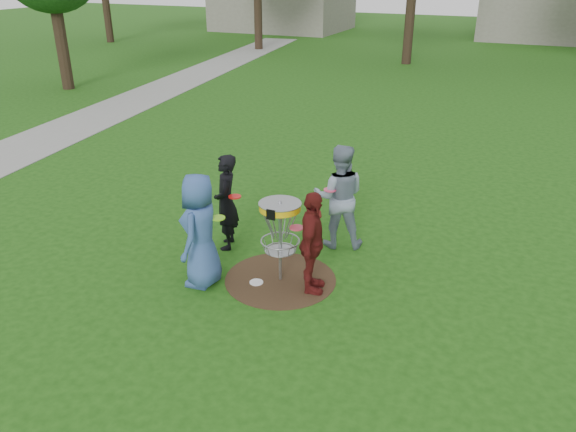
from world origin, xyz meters
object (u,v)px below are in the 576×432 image
at_px(player_black, 226,202).
at_px(disc_golf_basket, 280,222).
at_px(player_blue, 200,231).
at_px(player_grey, 339,196).
at_px(player_maroon, 312,243).

distance_m(player_black, disc_golf_basket, 1.52).
xyz_separation_m(player_blue, player_grey, (1.51, 2.12, 0.02)).
xyz_separation_m(player_grey, disc_golf_basket, (-0.43, -1.54, 0.08)).
relative_size(player_blue, player_black, 1.06).
distance_m(player_grey, player_maroon, 1.65).
distance_m(player_maroon, disc_golf_basket, 0.61).
bearing_deg(disc_golf_basket, player_blue, -151.83).
bearing_deg(player_grey, disc_golf_basket, 54.84).
height_order(player_black, disc_golf_basket, player_black).
relative_size(player_blue, player_grey, 0.98).
bearing_deg(player_blue, player_grey, 136.56).
bearing_deg(player_maroon, player_black, 54.30).
distance_m(player_blue, disc_golf_basket, 1.23).
xyz_separation_m(player_blue, disc_golf_basket, (1.08, 0.58, 0.10)).
distance_m(player_blue, player_maroon, 1.73).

